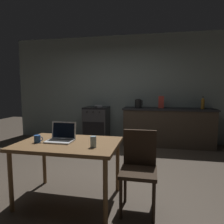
% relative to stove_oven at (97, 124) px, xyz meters
% --- Properties ---
extents(ground_plane, '(12.00, 12.00, 0.00)m').
position_rel_stove_oven_xyz_m(ground_plane, '(0.50, -2.07, -0.46)').
color(ground_plane, '#473D33').
extents(back_wall, '(6.40, 0.10, 2.77)m').
position_rel_stove_oven_xyz_m(back_wall, '(0.80, 0.35, 0.92)').
color(back_wall, slate).
rests_on(back_wall, ground_plane).
extents(kitchen_counter, '(2.16, 0.64, 0.92)m').
position_rel_stove_oven_xyz_m(kitchen_counter, '(1.79, 0.00, 0.00)').
color(kitchen_counter, '#382D23').
rests_on(kitchen_counter, ground_plane).
extents(stove_oven, '(0.60, 0.62, 0.92)m').
position_rel_stove_oven_xyz_m(stove_oven, '(0.00, 0.00, 0.00)').
color(stove_oven, '#2D2D30').
rests_on(stove_oven, ground_plane).
extents(dining_table, '(1.20, 0.83, 0.73)m').
position_rel_stove_oven_xyz_m(dining_table, '(0.44, -2.80, 0.20)').
color(dining_table, brown).
rests_on(dining_table, ground_plane).
extents(chair, '(0.40, 0.40, 0.90)m').
position_rel_stove_oven_xyz_m(chair, '(1.29, -2.80, 0.06)').
color(chair, '#2D2116').
rests_on(chair, ground_plane).
extents(laptop, '(0.32, 0.25, 0.23)m').
position_rel_stove_oven_xyz_m(laptop, '(0.33, -2.77, 0.32)').
color(laptop, silver).
rests_on(laptop, dining_table).
extents(electric_kettle, '(0.19, 0.17, 0.22)m').
position_rel_stove_oven_xyz_m(electric_kettle, '(1.07, 0.00, 0.56)').
color(electric_kettle, black).
rests_on(electric_kettle, kitchen_counter).
extents(bottle, '(0.08, 0.08, 0.29)m').
position_rel_stove_oven_xyz_m(bottle, '(2.56, -0.05, 0.60)').
color(bottle, '#8C601E').
rests_on(bottle, kitchen_counter).
extents(frying_pan, '(0.24, 0.41, 0.05)m').
position_rel_stove_oven_xyz_m(frying_pan, '(0.05, -0.03, 0.48)').
color(frying_pan, gray).
rests_on(frying_pan, stove_oven).
extents(coffee_mug, '(0.11, 0.07, 0.09)m').
position_rel_stove_oven_xyz_m(coffee_mug, '(0.09, -2.89, 0.32)').
color(coffee_mug, '#264C8C').
rests_on(coffee_mug, dining_table).
extents(drinking_glass, '(0.07, 0.07, 0.12)m').
position_rel_stove_oven_xyz_m(drinking_glass, '(0.80, -2.95, 0.33)').
color(drinking_glass, '#99B7C6').
rests_on(drinking_glass, dining_table).
extents(cereal_box, '(0.13, 0.05, 0.29)m').
position_rel_stove_oven_xyz_m(cereal_box, '(1.63, 0.02, 0.60)').
color(cereal_box, '#B2382D').
rests_on(cereal_box, kitchen_counter).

